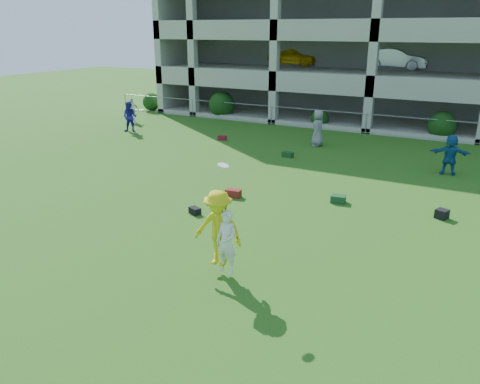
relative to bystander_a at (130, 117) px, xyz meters
The scene contains 15 objects.
ground 17.99m from the bystander_a, 46.38° to the right, with size 100.00×100.00×0.00m, color #235114.
bystander_a is the anchor object (origin of this frame).
bystander_b 3.10m from the bystander_a, 128.67° to the left, with size 0.91×0.38×1.56m, color white.
bystander_c 11.03m from the bystander_a, ahead, with size 0.91×0.59×1.87m, color gray.
bystander_d 17.41m from the bystander_a, ahead, with size 1.58×0.50×1.70m, color #1D4C86.
bag_red_a 12.94m from the bystander_a, 33.19° to the right, with size 0.55×0.30×0.28m, color #5A0F13.
bag_black_b 13.90m from the bystander_a, 40.98° to the right, with size 0.40×0.25×0.22m, color black.
bag_green_c 15.51m from the bystander_a, 22.14° to the right, with size 0.50×0.35×0.26m, color #143814.
crate_d 18.63m from the bystander_a, 17.76° to the right, with size 0.35×0.35×0.30m, color black.
bag_red_f 5.94m from the bystander_a, ahead, with size 0.45×0.28×0.24m, color maroon.
bag_green_g 10.48m from the bystander_a, ahead, with size 0.50×0.30×0.25m, color #163D1B.
frisbee_contest 17.98m from the bystander_a, 42.55° to the right, with size 1.28×0.78×2.70m.
parking_garage 19.89m from the bystander_a, 49.88° to the left, with size 30.00×14.00×12.00m.
fence 13.77m from the bystander_a, 25.81° to the left, with size 36.06×0.06×1.20m.
shrub_row 18.27m from the bystander_a, 21.52° to the left, with size 34.38×2.52×3.50m.
Camera 1 is at (6.15, -8.06, 5.80)m, focal length 35.00 mm.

